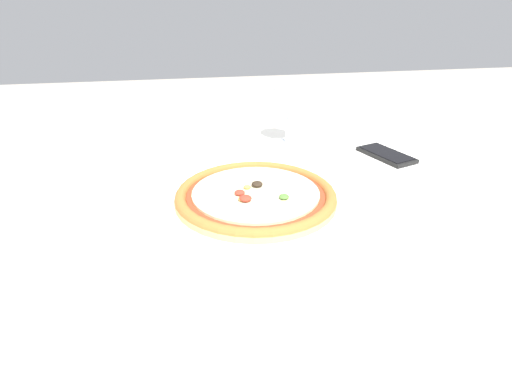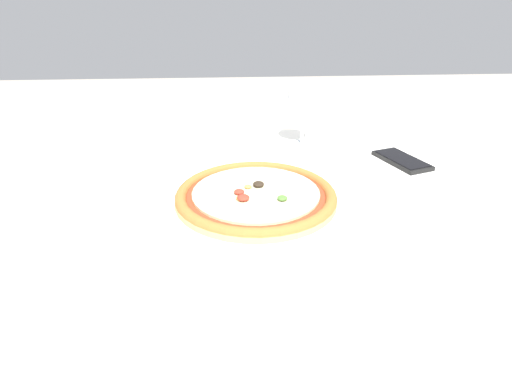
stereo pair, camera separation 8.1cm
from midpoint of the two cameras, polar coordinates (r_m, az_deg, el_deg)
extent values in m
cube|color=brown|center=(0.84, 0.85, -3.00)|extent=(1.02, 0.85, 0.04)
cube|color=white|center=(0.83, 0.86, -1.74)|extent=(1.12, 0.95, 0.01)
cylinder|color=brown|center=(1.37, -21.55, -10.17)|extent=(0.06, 0.06, 0.67)
cylinder|color=brown|center=(1.46, 15.66, -6.78)|extent=(0.06, 0.06, 0.67)
cylinder|color=white|center=(0.82, -2.82, -1.64)|extent=(0.33, 0.33, 0.01)
cylinder|color=#E0B26B|center=(0.82, -2.84, -0.95)|extent=(0.31, 0.31, 0.01)
torus|color=#A3662D|center=(0.81, -2.85, -0.58)|extent=(0.31, 0.31, 0.02)
cylinder|color=#BC381E|center=(0.81, -2.85, -0.48)|extent=(0.26, 0.26, 0.00)
cylinder|color=beige|center=(0.81, -2.86, -0.23)|extent=(0.24, 0.24, 0.00)
ellipsoid|color=#A83323|center=(0.78, -4.42, -0.92)|extent=(0.02, 0.02, 0.01)
ellipsoid|color=#BC9342|center=(0.82, -4.01, 0.60)|extent=(0.01, 0.01, 0.01)
ellipsoid|color=#2D2319|center=(0.83, -2.64, 1.01)|extent=(0.02, 0.02, 0.01)
ellipsoid|color=#BC9342|center=(0.78, -4.78, -0.98)|extent=(0.02, 0.02, 0.01)
ellipsoid|color=#4C7A33|center=(0.78, 0.80, -0.71)|extent=(0.02, 0.02, 0.01)
ellipsoid|color=#A83323|center=(0.80, -5.10, -0.15)|extent=(0.02, 0.02, 0.01)
cube|color=silver|center=(0.88, -21.37, -1.81)|extent=(0.02, 0.11, 0.00)
cube|color=silver|center=(0.93, -20.71, -0.06)|extent=(0.02, 0.01, 0.00)
cube|color=silver|center=(0.96, -21.12, 0.64)|extent=(0.01, 0.05, 0.00)
cube|color=silver|center=(0.96, -20.65, 0.68)|extent=(0.01, 0.05, 0.00)
cube|color=silver|center=(0.96, -20.18, 0.71)|extent=(0.01, 0.05, 0.00)
cube|color=silver|center=(0.96, -19.72, 0.75)|extent=(0.01, 0.05, 0.00)
cylinder|color=silver|center=(1.15, 2.07, 6.53)|extent=(0.06, 0.06, 0.00)
cylinder|color=silver|center=(1.14, 2.10, 8.76)|extent=(0.01, 0.01, 0.09)
sphere|color=silver|center=(1.12, 2.17, 12.62)|extent=(0.08, 0.08, 0.08)
cube|color=black|center=(1.10, 14.98, 4.76)|extent=(0.11, 0.16, 0.01)
cube|color=black|center=(1.09, 15.01, 5.04)|extent=(0.10, 0.14, 0.00)
camera|label=1|loc=(0.04, -92.86, -1.39)|focal=30.00mm
camera|label=2|loc=(0.04, 87.14, 1.39)|focal=30.00mm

